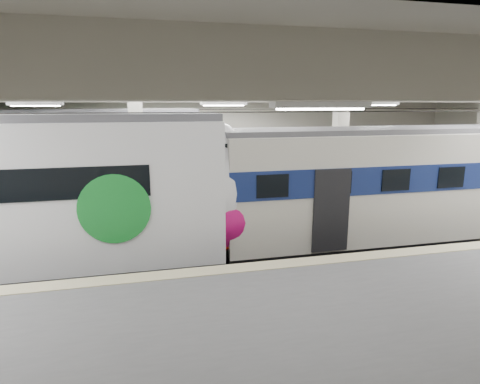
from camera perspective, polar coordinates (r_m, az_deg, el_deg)
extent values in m
cube|color=black|center=(13.28, -0.48, -9.67)|extent=(36.00, 24.00, 0.10)
cube|color=silver|center=(12.30, -0.53, 15.25)|extent=(36.00, 24.00, 0.20)
cube|color=beige|center=(22.26, -6.26, 6.77)|extent=(30.00, 0.10, 5.50)
cube|color=#5B5B5D|center=(7.56, 11.53, -23.60)|extent=(30.00, 7.00, 1.10)
cube|color=beige|center=(9.93, 3.74, -10.37)|extent=(30.00, 0.50, 0.02)
cube|color=beige|center=(15.15, -14.24, 3.74)|extent=(0.50, 0.50, 5.50)
cube|color=beige|center=(17.00, 13.88, 4.69)|extent=(0.50, 0.50, 5.50)
cube|color=beige|center=(12.29, -0.53, 13.85)|extent=(30.00, 18.00, 0.50)
cube|color=#59544C|center=(13.23, -0.48, -9.15)|extent=(30.00, 1.52, 0.16)
cube|color=#59544C|center=(18.36, -4.30, -2.92)|extent=(30.00, 1.52, 0.16)
cylinder|color=black|center=(12.29, -0.52, 11.28)|extent=(30.00, 0.03, 0.03)
cylinder|color=black|center=(17.70, -4.55, 11.65)|extent=(30.00, 0.03, 0.03)
cube|color=white|center=(10.35, 1.98, 12.25)|extent=(26.00, 8.40, 0.12)
ellipsoid|color=white|center=(12.41, -3.43, 1.02)|extent=(2.35, 2.91, 3.91)
ellipsoid|color=#C01064|center=(12.64, -2.84, -2.86)|extent=(2.50, 2.97, 2.39)
cylinder|color=#1A9331|center=(10.84, -17.41, -2.34)|extent=(1.84, 0.06, 1.84)
cube|color=beige|center=(14.88, 21.29, 1.16)|extent=(12.32, 2.70, 3.51)
cube|color=navy|center=(14.80, 21.42, 2.76)|extent=(12.36, 2.76, 0.85)
cube|color=red|center=(12.60, -2.89, -2.22)|extent=(0.08, 2.30, 1.93)
cube|color=black|center=(12.30, -2.97, 4.42)|extent=(0.08, 2.16, 1.26)
cube|color=#4C4C51|center=(14.65, 21.87, 8.21)|extent=(12.32, 2.11, 0.16)
cube|color=black|center=(15.34, 20.73, -5.82)|extent=(12.32, 1.89, 0.70)
cube|color=white|center=(18.43, -29.86, 3.25)|extent=(14.99, 3.61, 4.04)
cube|color=#1A9331|center=(18.37, -30.04, 4.88)|extent=(15.03, 3.68, 0.85)
cube|color=#4C4C51|center=(18.27, -30.59, 9.83)|extent=(14.97, 3.08, 0.16)
cube|color=black|center=(18.85, -29.12, -3.41)|extent=(14.98, 3.29, 0.60)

